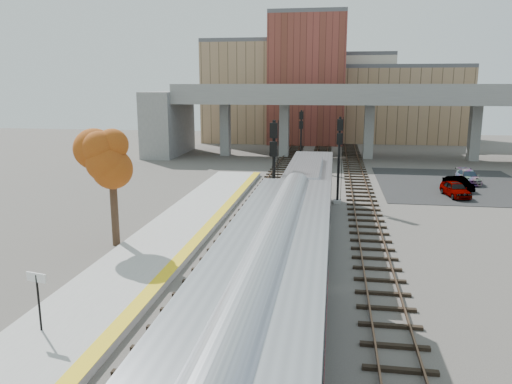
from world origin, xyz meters
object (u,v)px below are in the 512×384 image
(signal_mast_far, at_px, (301,141))
(car_c, at_px, (468,177))
(tree, at_px, (111,158))
(car_a, at_px, (455,189))
(signal_mast_near, at_px, (274,178))
(signal_mast_mid, at_px, (339,162))
(locomotive, at_px, (308,196))
(car_b, at_px, (458,184))

(signal_mast_far, relative_size, car_c, 1.54)
(tree, relative_size, car_a, 1.84)
(signal_mast_near, relative_size, car_c, 1.69)
(signal_mast_mid, bearing_deg, locomotive, -104.65)
(signal_mast_near, distance_m, car_b, 22.08)
(signal_mast_near, xyz_separation_m, signal_mast_far, (0.00, 25.57, -0.43))
(signal_mast_near, bearing_deg, signal_mast_mid, 65.67)
(car_c, bearing_deg, tree, -138.65)
(locomotive, height_order, car_b, locomotive)
(signal_mast_near, distance_m, car_a, 19.41)
(signal_mast_far, bearing_deg, tree, -107.10)
(signal_mast_near, bearing_deg, locomotive, 34.06)
(signal_mast_mid, relative_size, car_c, 1.61)
(signal_mast_near, distance_m, car_c, 25.88)
(car_c, bearing_deg, signal_mast_far, 159.37)
(signal_mast_far, distance_m, tree, 30.67)
(signal_mast_near, xyz_separation_m, tree, (-9.00, -3.68, 1.59))
(signal_mast_near, relative_size, tree, 1.03)
(signal_mast_near, bearing_deg, car_c, 49.65)
(signal_mast_mid, relative_size, signal_mast_far, 1.05)
(tree, height_order, car_c, tree)
(tree, bearing_deg, car_a, 36.04)
(signal_mast_far, xyz_separation_m, car_b, (14.93, -9.59, -2.57))
(car_b, bearing_deg, signal_mast_near, -149.22)
(signal_mast_near, height_order, signal_mast_mid, signal_mast_near)
(signal_mast_far, relative_size, tree, 0.94)
(locomotive, bearing_deg, signal_mast_near, -145.94)
(car_b, bearing_deg, tree, -156.75)
(car_a, height_order, car_c, car_a)
(locomotive, bearing_deg, signal_mast_mid, 75.35)
(car_b, distance_m, car_c, 4.00)
(car_a, bearing_deg, signal_mast_near, -147.05)
(car_a, bearing_deg, car_c, 58.15)
(signal_mast_mid, bearing_deg, tree, -135.77)
(locomotive, bearing_deg, car_a, 44.32)
(car_b, bearing_deg, signal_mast_far, 131.14)
(signal_mast_near, bearing_deg, car_a, 42.97)
(tree, relative_size, car_c, 1.64)
(locomotive, height_order, signal_mast_mid, signal_mast_mid)
(car_a, bearing_deg, signal_mast_mid, -168.05)
(signal_mast_mid, bearing_deg, signal_mast_far, 103.95)
(signal_mast_mid, xyz_separation_m, car_c, (12.55, 10.52, -2.75))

